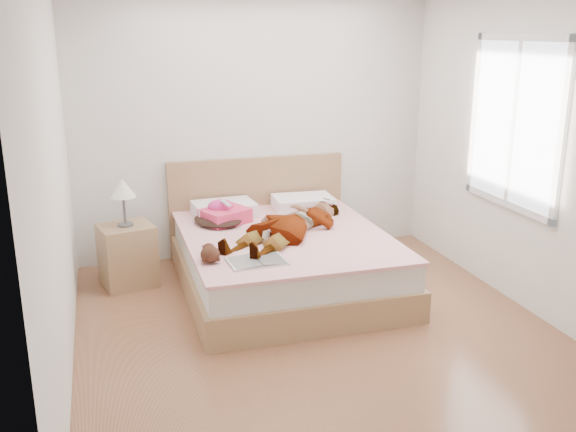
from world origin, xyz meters
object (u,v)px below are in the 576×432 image
object	(u,v)px
plush_toy	(210,253)
woman	(291,220)
magazine	(257,261)
bed	(282,256)
towel	(224,213)
phone	(226,203)
nightstand	(127,250)
coffee_mug	(265,235)

from	to	relation	value
plush_toy	woman	bearing A→B (deg)	33.36
magazine	plush_toy	distance (m)	0.37
bed	magazine	world-z (taller)	bed
towel	magazine	xyz separation A→B (m)	(0.04, -1.12, -0.08)
phone	nightstand	world-z (taller)	nightstand
woman	bed	distance (m)	0.36
woman	plush_toy	size ratio (longest dim) A/B	6.97
bed	coffee_mug	world-z (taller)	bed
nightstand	coffee_mug	bearing A→B (deg)	-29.38
bed	magazine	size ratio (longest dim) A/B	4.50
magazine	woman	bearing A→B (deg)	54.31
phone	plush_toy	distance (m)	1.00
woman	plush_toy	world-z (taller)	woman
woman	plush_toy	xyz separation A→B (m)	(-0.82, -0.54, -0.04)
phone	towel	bearing A→B (deg)	53.63
coffee_mug	bed	bearing A→B (deg)	47.41
phone	towel	xyz separation A→B (m)	(-0.01, 0.07, -0.11)
bed	phone	bearing A→B (deg)	141.91
plush_toy	nightstand	bearing A→B (deg)	120.59
woman	towel	world-z (taller)	woman
towel	nightstand	size ratio (longest dim) A/B	0.51
woman	coffee_mug	size ratio (longest dim) A/B	12.04
woman	bed	size ratio (longest dim) A/B	0.78
woman	nightstand	size ratio (longest dim) A/B	1.65
magazine	nightstand	xyz separation A→B (m)	(-0.93, 1.11, -0.19)
phone	plush_toy	xyz separation A→B (m)	(-0.32, -0.94, -0.13)
phone	bed	distance (m)	0.70
towel	coffee_mug	xyz separation A→B (m)	(0.23, -0.64, -0.03)
bed	plush_toy	size ratio (longest dim) A/B	8.91
towel	coffee_mug	distance (m)	0.68
magazine	bed	bearing A→B (deg)	60.39
phone	plush_toy	world-z (taller)	phone
bed	woman	bearing A→B (deg)	-42.24
bed	towel	distance (m)	0.68
coffee_mug	nightstand	distance (m)	1.31
bed	towel	size ratio (longest dim) A/B	4.15
towel	magazine	world-z (taller)	towel
towel	plush_toy	bearing A→B (deg)	-107.13
coffee_mug	nightstand	world-z (taller)	nightstand
woman	towel	size ratio (longest dim) A/B	3.24
nightstand	bed	bearing A→B (deg)	-16.47
phone	magazine	distance (m)	1.07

